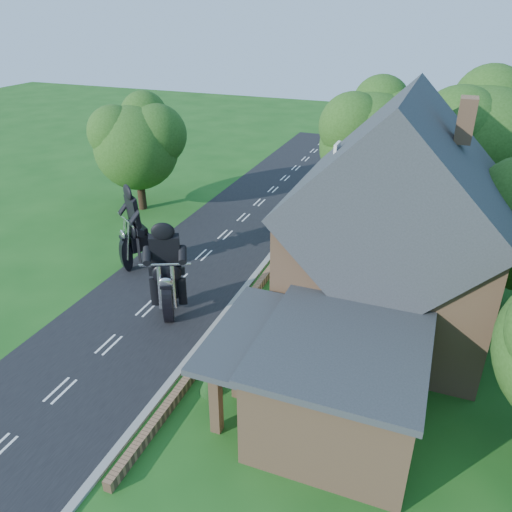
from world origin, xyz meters
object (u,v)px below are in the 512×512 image
(garden_wall, at_px, (247,302))
(motorcycle_lead, at_px, (170,302))
(motorcycle_follow, at_px, (138,256))
(annex, at_px, (336,382))
(house, at_px, (392,234))

(garden_wall, distance_m, motorcycle_lead, 3.65)
(motorcycle_follow, bearing_deg, annex, -174.70)
(garden_wall, height_order, house, house)
(annex, height_order, motorcycle_follow, annex)
(house, distance_m, motorcycle_follow, 13.63)
(house, bearing_deg, garden_wall, -170.83)
(motorcycle_lead, xyz_separation_m, motorcycle_follow, (-3.93, 3.45, 0.01))
(motorcycle_follow, bearing_deg, motorcycle_lead, 174.09)
(motorcycle_lead, bearing_deg, motorcycle_follow, -66.00)
(garden_wall, distance_m, house, 7.52)
(house, xyz_separation_m, motorcycle_follow, (-13.13, 0.44, -3.63))
(motorcycle_lead, bearing_deg, annex, 131.43)
(motorcycle_lead, bearing_deg, house, 173.40)
(house, relative_size, motorcycle_lead, 6.75)
(house, height_order, motorcycle_follow, house)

